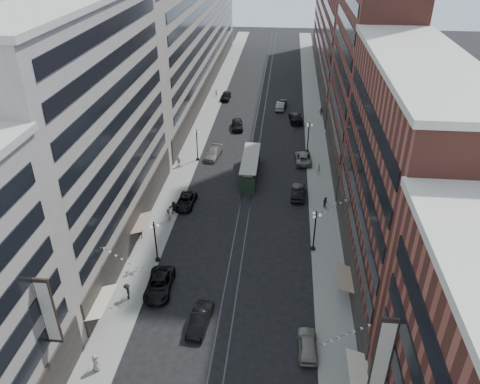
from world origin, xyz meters
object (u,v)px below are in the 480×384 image
at_px(car_2, 159,285).
at_px(car_5, 200,319).
at_px(car_4, 308,344).
at_px(car_9, 226,96).
at_px(pedestrian_5, 174,207).
at_px(pedestrian_6, 179,162).
at_px(lamppost_se_mid, 308,136).
at_px(pedestrian_9, 321,112).
at_px(lamppost_sw_mid, 197,144).
at_px(car_10, 298,192).
at_px(lamppost_se_far, 315,229).
at_px(pedestrian_1, 96,362).
at_px(car_11, 303,158).
at_px(car_7, 186,201).
at_px(car_12, 296,117).
at_px(pedestrian_7, 325,202).
at_px(car_13, 237,125).
at_px(car_14, 280,106).
at_px(car_extra_0, 283,103).
at_px(pedestrian_2, 140,232).
at_px(car_8, 213,153).
at_px(pedestrian_8, 318,168).
at_px(pedestrian_extra_1, 127,291).
at_px(pedestrian_extra_2, 168,214).
at_px(streetcar, 250,167).
at_px(lamppost_sw_far, 155,240).

relative_size(car_2, car_5, 1.18).
distance_m(car_4, car_9, 71.86).
distance_m(pedestrian_5, pedestrian_6, 14.03).
xyz_separation_m(lamppost_se_mid, pedestrian_9, (3.30, 17.98, -2.09)).
height_order(lamppost_sw_mid, pedestrian_9, lamppost_sw_mid).
bearing_deg(pedestrian_5, car_10, -3.03).
height_order(lamppost_se_far, pedestrian_1, lamppost_se_far).
bearing_deg(car_11, pedestrian_6, 8.59).
xyz_separation_m(car_7, pedestrian_5, (-1.17, -2.34, 0.34)).
height_order(car_7, car_12, car_12).
bearing_deg(car_7, pedestrian_9, 63.75).
height_order(pedestrian_5, pedestrian_7, pedestrian_5).
height_order(car_5, pedestrian_1, pedestrian_1).
xyz_separation_m(car_2, pedestrian_6, (-4.09, 29.14, 0.26)).
bearing_deg(pedestrian_6, lamppost_sw_mid, -130.81).
bearing_deg(pedestrian_6, pedestrian_9, -130.59).
height_order(car_13, pedestrian_7, car_13).
relative_size(lamppost_se_mid, pedestrian_9, 3.23).
height_order(car_5, car_10, car_10).
bearing_deg(car_4, pedestrian_6, -62.57).
xyz_separation_m(car_13, car_14, (8.05, 11.62, -0.05)).
bearing_deg(car_13, lamppost_se_mid, -43.67).
distance_m(pedestrian_6, car_extra_0, 35.14).
distance_m(pedestrian_2, car_11, 31.79).
height_order(car_5, car_12, car_12).
height_order(car_5, car_8, car_5).
xyz_separation_m(lamppost_se_far, car_4, (-1.08, -15.62, -2.32)).
bearing_deg(car_9, pedestrian_8, -59.51).
bearing_deg(lamppost_se_far, car_2, -152.31).
relative_size(car_11, pedestrian_9, 3.28).
xyz_separation_m(pedestrian_8, car_extra_0, (-6.17, 31.26, -0.41)).
bearing_deg(car_9, car_7, -88.58).
bearing_deg(lamppost_se_far, car_11, 91.89).
xyz_separation_m(pedestrian_9, pedestrian_extra_1, (-23.21, -56.58, 0.11)).
bearing_deg(pedestrian_extra_2, car_11, 109.19).
relative_size(car_7, car_extra_0, 1.21).
height_order(lamppost_sw_mid, pedestrian_8, lamppost_sw_mid).
xyz_separation_m(lamppost_sw_mid, pedestrian_extra_1, (-1.51, -33.60, -1.99)).
bearing_deg(streetcar, car_8, 139.13).
bearing_deg(pedestrian_8, car_8, -35.09).
distance_m(lamppost_se_mid, car_2, 40.64).
bearing_deg(car_5, lamppost_se_mid, 80.15).
distance_m(pedestrian_6, pedestrian_extra_1, 30.88).
xyz_separation_m(lamppost_sw_far, car_8, (2.40, 28.49, -2.33)).
height_order(pedestrian_2, car_12, pedestrian_2).
bearing_deg(car_13, car_2, -102.34).
distance_m(car_extra_0, pedestrian_extra_1, 63.82).
xyz_separation_m(pedestrian_6, car_extra_0, (16.32, 31.12, -0.38)).
bearing_deg(pedestrian_7, car_7, 56.64).
xyz_separation_m(pedestrian_1, car_extra_0, (15.24, 71.15, -0.36)).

